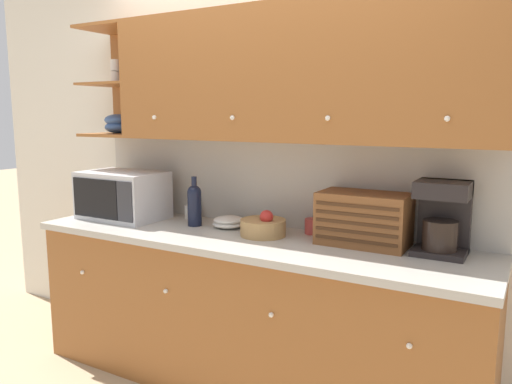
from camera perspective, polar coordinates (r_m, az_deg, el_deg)
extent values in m
plane|color=tan|center=(3.43, 1.99, -18.67)|extent=(24.00, 24.00, 0.00)
cube|color=silver|center=(3.08, 2.38, 3.54)|extent=(5.04, 0.06, 2.60)
cube|color=#935628|center=(2.99, -0.96, -13.86)|extent=(2.64, 0.65, 0.86)
cube|color=#B7B2A8|center=(2.83, -1.14, -5.53)|extent=(2.66, 0.68, 0.04)
sphere|color=white|center=(3.30, -19.22, -8.67)|extent=(0.03, 0.03, 0.03)
sphere|color=white|center=(2.85, -10.29, -11.08)|extent=(0.03, 0.03, 0.03)
sphere|color=white|center=(2.50, 1.75, -13.86)|extent=(0.03, 0.03, 0.03)
sphere|color=white|center=(2.29, 17.12, -16.46)|extent=(0.03, 0.03, 0.03)
cube|color=#B7B2A8|center=(3.06, 2.06, 1.05)|extent=(2.64, 0.01, 0.54)
cube|color=#935628|center=(2.79, 4.32, 13.24)|extent=(2.22, 0.36, 0.73)
cube|color=#935628|center=(3.69, -13.71, 11.96)|extent=(0.42, 0.02, 0.73)
cube|color=#935628|center=(3.56, -15.43, 6.33)|extent=(0.42, 0.36, 0.02)
cube|color=#935628|center=(3.57, -15.66, 11.77)|extent=(0.42, 0.36, 0.02)
cube|color=#935628|center=(3.61, -15.92, 17.60)|extent=(0.42, 0.36, 0.02)
sphere|color=white|center=(3.09, -11.55, 8.36)|extent=(0.03, 0.03, 0.03)
sphere|color=white|center=(2.75, -2.73, 8.48)|extent=(0.03, 0.03, 0.03)
sphere|color=white|center=(2.50, 8.20, 8.36)|extent=(0.03, 0.03, 0.03)
sphere|color=white|center=(2.35, 21.01, 7.83)|extent=(0.03, 0.03, 0.03)
ellipsoid|color=#3D5B93|center=(3.56, -15.46, 7.14)|extent=(0.18, 0.18, 0.08)
ellipsoid|color=#3D5B93|center=(3.56, -15.50, 7.94)|extent=(0.18, 0.18, 0.08)
cylinder|color=silver|center=(3.57, -15.69, 12.50)|extent=(0.07, 0.07, 0.08)
cylinder|color=silver|center=(3.58, -15.75, 13.76)|extent=(0.07, 0.07, 0.08)
cube|color=silver|center=(3.41, -14.95, -0.34)|extent=(0.54, 0.36, 0.31)
cube|color=black|center=(3.33, -17.93, -0.70)|extent=(0.38, 0.01, 0.25)
cube|color=#2D2D33|center=(3.14, -14.78, -1.10)|extent=(0.12, 0.01, 0.25)
cylinder|color=silver|center=(3.35, -7.42, -2.23)|extent=(0.09, 0.09, 0.09)
torus|color=silver|center=(3.32, -6.75, -2.28)|extent=(0.01, 0.06, 0.06)
cylinder|color=black|center=(3.11, -7.03, -1.94)|extent=(0.09, 0.09, 0.21)
sphere|color=black|center=(3.09, -7.07, -0.03)|extent=(0.09, 0.09, 0.09)
cylinder|color=black|center=(3.08, -7.09, 1.11)|extent=(0.03, 0.03, 0.07)
ellipsoid|color=silver|center=(3.06, -3.14, -3.64)|extent=(0.20, 0.20, 0.04)
ellipsoid|color=silver|center=(3.05, -3.15, -3.19)|extent=(0.19, 0.19, 0.04)
cylinder|color=#A87F4C|center=(2.84, 0.82, -4.08)|extent=(0.26, 0.26, 0.09)
sphere|color=red|center=(2.80, 1.21, -2.84)|extent=(0.08, 0.08, 0.08)
cylinder|color=#B73D38|center=(2.91, 6.51, -3.91)|extent=(0.09, 0.09, 0.09)
torus|color=#B73D38|center=(2.89, 7.48, -3.98)|extent=(0.01, 0.06, 0.06)
cube|color=brown|center=(2.69, 12.21, -3.02)|extent=(0.47, 0.26, 0.28)
cube|color=#432713|center=(2.59, 11.24, -5.50)|extent=(0.43, 0.01, 0.02)
cube|color=#432713|center=(2.58, 11.27, -4.54)|extent=(0.43, 0.01, 0.02)
cube|color=#432713|center=(2.57, 11.30, -3.57)|extent=(0.43, 0.01, 0.02)
cube|color=#432713|center=(2.56, 11.33, -2.59)|extent=(0.43, 0.01, 0.02)
cube|color=#432713|center=(2.55, 11.36, -1.61)|extent=(0.43, 0.01, 0.02)
cube|color=black|center=(2.63, 20.23, -6.43)|extent=(0.25, 0.22, 0.03)
cylinder|color=black|center=(2.60, 20.27, -4.64)|extent=(0.17, 0.17, 0.15)
cube|color=black|center=(2.68, 20.74, -2.51)|extent=(0.25, 0.05, 0.37)
cube|color=black|center=(2.57, 20.60, 0.28)|extent=(0.25, 0.22, 0.08)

